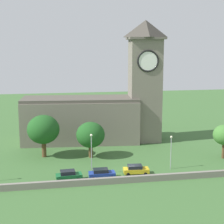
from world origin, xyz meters
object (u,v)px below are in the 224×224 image
object	(u,v)px
car_blue	(102,173)
streetlamp_central	(171,147)
church	(103,106)
tree_by_tower	(91,135)
car_yellow	(136,170)
streetlamp_west_mid	(91,148)
tree_riverside_west	(224,135)
car_green	(69,175)
tree_churchyard	(43,130)

from	to	relation	value
car_blue	streetlamp_central	distance (m)	13.94
streetlamp_central	church	bearing A→B (deg)	113.04
tree_by_tower	car_yellow	bearing A→B (deg)	-58.71
car_blue	car_yellow	distance (m)	6.35
streetlamp_central	tree_by_tower	distance (m)	16.79
streetlamp_west_mid	tree_riverside_west	xyz separation A→B (m)	(27.46, 4.81, -0.06)
church	streetlamp_west_mid	world-z (taller)	church
tree_by_tower	church	bearing A→B (deg)	70.82
car_blue	car_green	bearing A→B (deg)	-178.23
tree_riverside_west	tree_by_tower	distance (m)	26.98
tree_by_tower	tree_churchyard	world-z (taller)	tree_churchyard
streetlamp_west_mid	tree_by_tower	world-z (taller)	streetlamp_west_mid
car_yellow	streetlamp_central	size ratio (longest dim) A/B	0.74
car_green	car_blue	bearing A→B (deg)	1.77
church	tree_riverside_west	world-z (taller)	church
streetlamp_central	tree_churchyard	distance (m)	25.96
streetlamp_central	tree_churchyard	xyz separation A→B (m)	(-23.17, 11.61, 1.47)
tree_churchyard	tree_riverside_west	bearing A→B (deg)	-11.51
car_green	tree_churchyard	world-z (taller)	tree_churchyard
streetlamp_west_mid	tree_riverside_west	distance (m)	27.88
streetlamp_west_mid	tree_riverside_west	world-z (taller)	streetlamp_west_mid
car_green	church	bearing A→B (deg)	68.96
streetlamp_central	car_yellow	bearing A→B (deg)	-167.68
tree_by_tower	tree_riverside_west	bearing A→B (deg)	-11.29
car_green	car_yellow	xyz separation A→B (m)	(11.94, 1.12, -0.07)
car_yellow	streetlamp_west_mid	size ratio (longest dim) A/B	0.63
car_green	streetlamp_west_mid	distance (m)	6.17
car_yellow	tree_churchyard	world-z (taller)	tree_churchyard
streetlamp_west_mid	streetlamp_central	world-z (taller)	streetlamp_west_mid
car_blue	tree_riverside_west	distance (m)	27.14
tree_churchyard	streetlamp_west_mid	bearing A→B (deg)	-55.25
church	streetlamp_central	size ratio (longest dim) A/B	5.33
tree_by_tower	car_green	bearing A→B (deg)	-112.89
church	streetlamp_west_mid	bearing A→B (deg)	-103.33
car_blue	streetlamp_west_mid	xyz separation A→B (m)	(-1.49, 1.98, 4.05)
car_green	streetlamp_west_mid	xyz separation A→B (m)	(4.17, 2.16, 4.00)
tree_churchyard	car_blue	bearing A→B (deg)	-54.94
streetlamp_central	tree_riverside_west	size ratio (longest dim) A/B	0.91
church	tree_churchyard	bearing A→B (deg)	-142.63
church	car_blue	world-z (taller)	church
car_yellow	streetlamp_west_mid	xyz separation A→B (m)	(-7.76, 1.03, 4.07)
car_blue	tree_by_tower	world-z (taller)	tree_by_tower
church	car_yellow	world-z (taller)	church
car_green	streetlamp_west_mid	size ratio (longest dim) A/B	0.60
car_yellow	tree_churchyard	distance (m)	21.40
tree_riverside_west	tree_by_tower	xyz separation A→B (m)	(-26.46, 5.28, -0.13)
car_blue	streetlamp_central	size ratio (longest dim) A/B	0.73
car_yellow	tree_riverside_west	distance (m)	20.93
car_blue	streetlamp_west_mid	world-z (taller)	streetlamp_west_mid
tree_riverside_west	tree_churchyard	bearing A→B (deg)	168.49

